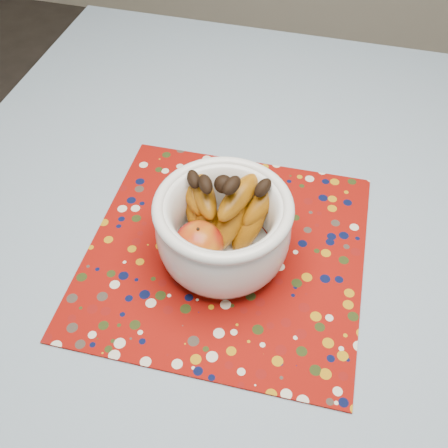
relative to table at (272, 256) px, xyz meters
name	(u,v)px	position (x,y,z in m)	size (l,w,h in m)	color
table	(272,256)	(0.00, 0.00, 0.00)	(1.20, 1.20, 0.75)	brown
tablecloth	(275,228)	(0.00, 0.00, 0.08)	(1.32, 1.32, 0.01)	slate
placemat	(226,252)	(-0.07, -0.08, 0.09)	(0.46, 0.46, 0.00)	maroon
fruit_bowl	(222,221)	(-0.08, -0.08, 0.17)	(0.24, 0.22, 0.17)	white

